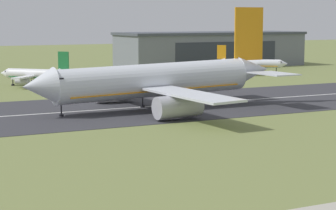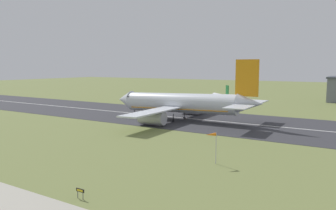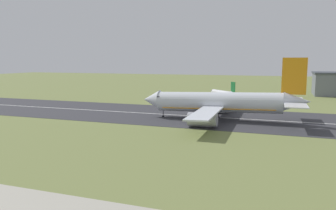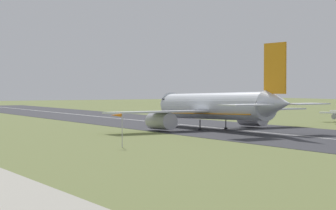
# 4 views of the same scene
# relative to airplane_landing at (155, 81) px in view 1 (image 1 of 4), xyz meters

# --- Properties ---
(runway_strip) EXTENTS (482.83, 40.92, 0.06)m
(runway_strip) POSITION_rel_airplane_landing_xyz_m (13.85, 4.41, -5.48)
(runway_strip) COLOR #333338
(runway_strip) RESTS_ON ground_plane
(runway_centreline) EXTENTS (434.55, 0.70, 0.01)m
(runway_centreline) POSITION_rel_airplane_landing_xyz_m (13.85, 4.41, -5.44)
(runway_centreline) COLOR silver
(runway_centreline) RESTS_ON runway_strip
(hangar_building) EXTENTS (69.60, 23.02, 12.55)m
(hangar_building) POSITION_rel_airplane_landing_xyz_m (69.17, 94.08, 0.79)
(hangar_building) COLOR slate
(hangar_building) RESTS_ON ground_plane
(airplane_landing) EXTENTS (52.74, 55.80, 19.71)m
(airplane_landing) POSITION_rel_airplane_landing_xyz_m (0.00, 0.00, 0.00)
(airplane_landing) COLOR silver
(airplane_landing) RESTS_ON ground_plane
(airplane_parked_west) EXTENTS (22.11, 20.25, 8.99)m
(airplane_parked_west) POSITION_rel_airplane_landing_xyz_m (64.44, 61.23, -2.40)
(airplane_parked_west) COLOR silver
(airplane_parked_west) RESTS_ON ground_plane
(airplane_parked_east) EXTENTS (19.00, 19.12, 9.14)m
(airplane_parked_east) POSITION_rel_airplane_landing_xyz_m (-8.25, 53.27, -2.40)
(airplane_parked_east) COLOR white
(airplane_parked_east) RESTS_ON ground_plane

